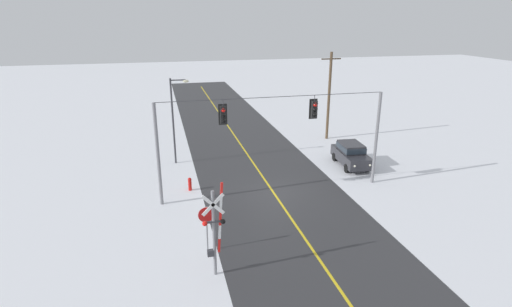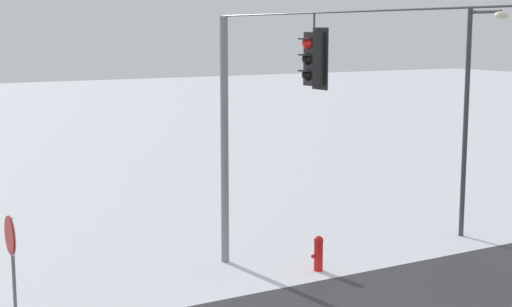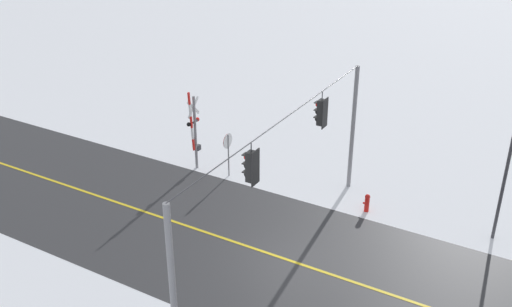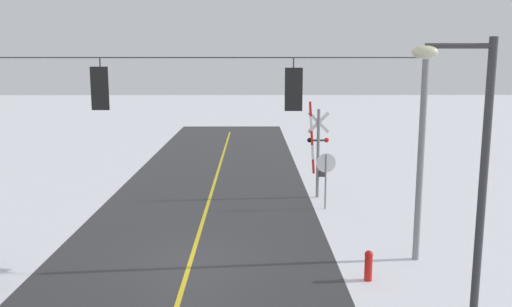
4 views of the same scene
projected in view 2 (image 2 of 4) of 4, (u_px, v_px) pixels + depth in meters
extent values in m
cylinder|color=gray|center=(225.00, 142.00, 19.34)|extent=(0.20, 0.20, 6.20)
cylinder|color=#38383D|center=(421.00, 9.00, 12.88)|extent=(14.00, 0.04, 0.04)
cylinder|color=#38383D|center=(314.00, 22.00, 15.57)|extent=(0.04, 0.04, 0.38)
cube|color=black|center=(314.00, 59.00, 15.69)|extent=(0.34, 0.28, 1.08)
cube|color=black|center=(320.00, 59.00, 15.77)|extent=(0.52, 0.03, 1.26)
sphere|color=red|center=(308.00, 43.00, 15.56)|extent=(0.24, 0.24, 0.24)
cube|color=black|center=(305.00, 39.00, 15.51)|extent=(0.26, 0.16, 0.03)
sphere|color=black|center=(308.00, 59.00, 15.61)|extent=(0.24, 0.24, 0.24)
cube|color=black|center=(305.00, 55.00, 15.56)|extent=(0.26, 0.16, 0.03)
sphere|color=black|center=(307.00, 75.00, 15.66)|extent=(0.24, 0.24, 0.24)
cube|color=black|center=(305.00, 71.00, 15.61)|extent=(0.26, 0.16, 0.03)
cylinder|color=gray|center=(14.00, 275.00, 15.03)|extent=(0.07, 0.07, 2.30)
cylinder|color=#B71414|center=(10.00, 235.00, 14.88)|extent=(0.76, 0.03, 0.76)
cylinder|color=white|center=(11.00, 235.00, 14.89)|extent=(0.80, 0.02, 0.80)
cylinder|color=#38383D|center=(466.00, 124.00, 21.81)|extent=(0.14, 0.14, 6.50)
cylinder|color=#38383D|center=(485.00, 12.00, 20.86)|extent=(1.10, 0.09, 0.09)
ellipsoid|color=beige|center=(501.00, 15.00, 20.41)|extent=(0.44, 0.28, 0.22)
cylinder|color=red|center=(318.00, 257.00, 19.01)|extent=(0.22, 0.22, 0.70)
sphere|color=red|center=(319.00, 241.00, 18.95)|extent=(0.24, 0.24, 0.24)
cylinder|color=red|center=(314.00, 256.00, 18.94)|extent=(0.09, 0.10, 0.09)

